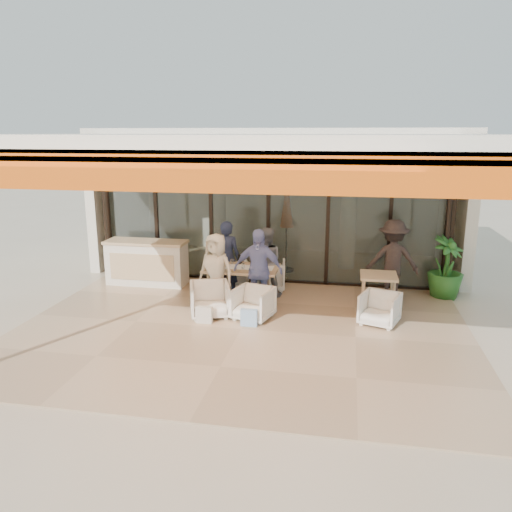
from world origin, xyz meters
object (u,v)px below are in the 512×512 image
(diner_periwinkle, at_px, (258,270))
(potted_palm, at_px, (446,267))
(chair_near_left, at_px, (210,298))
(side_table, at_px, (378,280))
(standing_woman, at_px, (392,260))
(chair_far_left, at_px, (232,272))
(diner_cream, at_px, (216,271))
(side_chair, at_px, (380,307))
(diner_navy, at_px, (227,258))
(diner_grey, at_px, (265,262))
(chair_far_right, at_px, (269,274))
(chair_near_right, at_px, (253,302))
(dining_table, at_px, (241,270))
(host_counter, at_px, (147,262))

(diner_periwinkle, distance_m, potted_palm, 4.06)
(chair_near_left, distance_m, side_table, 3.29)
(chair_near_left, distance_m, diner_periwinkle, 1.08)
(diner_periwinkle, distance_m, standing_woman, 2.89)
(diner_periwinkle, xyz_separation_m, side_table, (2.32, 0.40, -0.19))
(chair_far_left, distance_m, chair_near_left, 1.90)
(diner_cream, height_order, side_chair, diner_cream)
(diner_navy, bearing_deg, standing_woman, -171.07)
(diner_navy, xyz_separation_m, diner_grey, (0.84, 0.00, -0.06))
(chair_far_right, xyz_separation_m, chair_near_right, (-0.00, -1.90, -0.02))
(chair_near_right, bearing_deg, side_chair, 19.23)
(chair_far_right, distance_m, potted_palm, 3.78)
(chair_near_left, xyz_separation_m, chair_near_right, (0.84, 0.00, -0.03))
(side_table, bearing_deg, diner_navy, 171.06)
(side_table, bearing_deg, dining_table, 178.89)
(host_counter, xyz_separation_m, diner_periwinkle, (2.81, -1.23, 0.29))
(diner_grey, height_order, side_table, diner_grey)
(standing_woman, bearing_deg, diner_navy, 2.01)
(chair_far_left, bearing_deg, standing_woman, 158.34)
(side_chair, bearing_deg, diner_cream, -167.01)
(chair_far_left, height_order, chair_near_right, chair_far_left)
(chair_far_left, height_order, side_table, side_table)
(chair_far_right, relative_size, diner_cream, 0.48)
(dining_table, distance_m, diner_grey, 0.62)
(diner_navy, height_order, side_chair, diner_navy)
(chair_far_left, distance_m, chair_near_right, 2.08)
(diner_grey, relative_size, diner_cream, 0.99)
(host_counter, xyz_separation_m, chair_near_right, (2.81, -1.73, -0.19))
(diner_periwinkle, bearing_deg, host_counter, 159.22)
(host_counter, distance_m, standing_woman, 5.45)
(diner_cream, bearing_deg, chair_near_right, -16.27)
(chair_near_right, bearing_deg, dining_table, 129.55)
(diner_navy, distance_m, standing_woman, 3.48)
(dining_table, bearing_deg, chair_near_right, -65.89)
(chair_near_right, xyz_separation_m, potted_palm, (3.76, 2.02, 0.32))
(chair_near_right, distance_m, diner_grey, 1.46)
(dining_table, xyz_separation_m, standing_woman, (3.06, 0.74, 0.16))
(diner_periwinkle, bearing_deg, side_table, 12.73)
(diner_grey, relative_size, standing_woman, 0.88)
(chair_near_left, xyz_separation_m, standing_woman, (3.47, 1.70, 0.48))
(chair_far_right, relative_size, chair_near_left, 0.98)
(host_counter, xyz_separation_m, chair_near_left, (1.97, -1.73, -0.16))
(dining_table, relative_size, side_chair, 2.25)
(chair_far_right, distance_m, diner_navy, 1.07)
(host_counter, bearing_deg, diner_navy, -9.50)
(potted_palm, bearing_deg, diner_navy, -172.39)
(chair_near_left, relative_size, chair_near_right, 1.08)
(diner_navy, bearing_deg, dining_table, 136.94)
(host_counter, xyz_separation_m, chair_far_left, (1.97, 0.17, -0.18))
(diner_navy, xyz_separation_m, side_table, (3.16, -0.50, -0.17))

